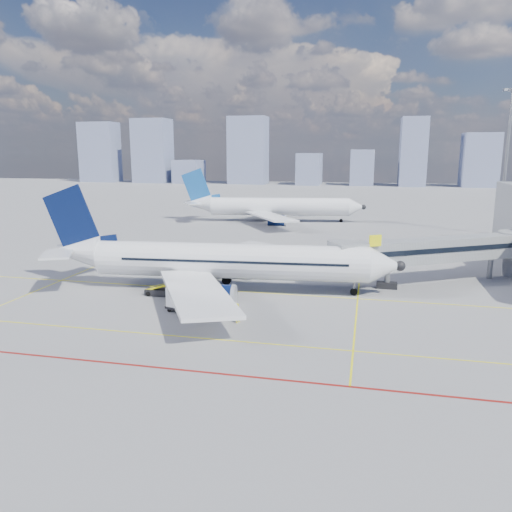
{
  "coord_description": "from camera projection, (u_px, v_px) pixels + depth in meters",
  "views": [
    {
      "loc": [
        14.63,
        -42.03,
        14.67
      ],
      "look_at": [
        3.35,
        7.91,
        4.0
      ],
      "focal_mm": 35.0,
      "sensor_mm": 36.0,
      "label": 1
    }
  ],
  "objects": [
    {
      "name": "cargo_dolly",
      "position": [
        188.0,
        300.0,
        46.35
      ],
      "size": [
        4.51,
        3.09,
        2.27
      ],
      "rotation": [
        0.0,
        0.0,
        -0.33
      ],
      "color": "black",
      "rests_on": "ground"
    },
    {
      "name": "ramp_worker",
      "position": [
        238.0,
        313.0,
        43.65
      ],
      "size": [
        0.59,
        0.73,
        1.74
      ],
      "primitive_type": "imported",
      "rotation": [
        0.0,
        0.0,
        1.27
      ],
      "color": "yellow",
      "rests_on": "ground"
    },
    {
      "name": "jet_bridge",
      "position": [
        446.0,
        250.0,
        56.6
      ],
      "size": [
        23.55,
        15.78,
        6.3
      ],
      "color": "gray",
      "rests_on": "ground"
    },
    {
      "name": "main_aircraft",
      "position": [
        215.0,
        261.0,
        53.5
      ],
      "size": [
        39.01,
        33.95,
        11.39
      ],
      "rotation": [
        0.0,
        0.0,
        0.08
      ],
      "color": "silver",
      "rests_on": "ground"
    },
    {
      "name": "belt_loader",
      "position": [
        164.0,
        291.0,
        51.92
      ],
      "size": [
        5.17,
        1.5,
        2.1
      ],
      "rotation": [
        0.0,
        0.0,
        -0.03
      ],
      "color": "black",
      "rests_on": "ground"
    },
    {
      "name": "baggage_tug",
      "position": [
        223.0,
        307.0,
        45.69
      ],
      "size": [
        2.5,
        1.83,
        1.59
      ],
      "rotation": [
        0.0,
        0.0,
        0.22
      ],
      "color": "silver",
      "rests_on": "ground"
    },
    {
      "name": "floodlight_mast_ne",
      "position": [
        506.0,
        159.0,
        87.84
      ],
      "size": [
        3.2,
        0.61,
        25.45
      ],
      "color": "slate",
      "rests_on": "ground"
    },
    {
      "name": "ground",
      "position": [
        202.0,
        313.0,
        46.29
      ],
      "size": [
        420.0,
        420.0,
        0.0
      ],
      "primitive_type": "plane",
      "color": "gray",
      "rests_on": "ground"
    },
    {
      "name": "second_aircraft",
      "position": [
        272.0,
        207.0,
        106.86
      ],
      "size": [
        39.21,
        34.0,
        11.5
      ],
      "rotation": [
        0.0,
        0.0,
        0.15
      ],
      "color": "silver",
      "rests_on": "ground"
    },
    {
      "name": "apron_markings",
      "position": [
        181.0,
        327.0,
        42.68
      ],
      "size": [
        90.0,
        35.12,
        0.01
      ],
      "color": "yellow",
      "rests_on": "ground"
    },
    {
      "name": "distant_skyline",
      "position": [
        293.0,
        157.0,
        229.59
      ],
      "size": [
        247.58,
        15.96,
        30.92
      ],
      "color": "slate",
      "rests_on": "ground"
    }
  ]
}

